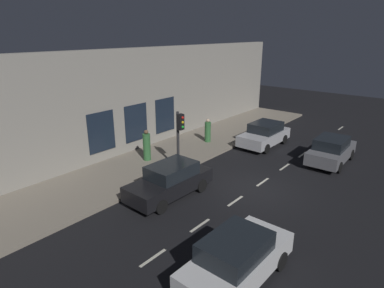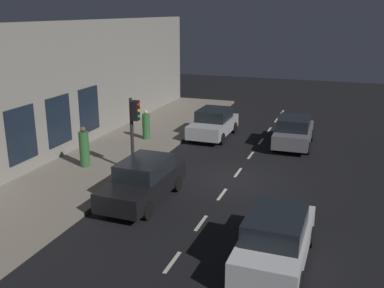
{
  "view_description": "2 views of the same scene",
  "coord_description": "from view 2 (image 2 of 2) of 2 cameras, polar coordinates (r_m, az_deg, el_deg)",
  "views": [
    {
      "loc": [
        -7.05,
        13.2,
        7.35
      ],
      "look_at": [
        2.89,
        1.22,
        2.03
      ],
      "focal_mm": 30.88,
      "sensor_mm": 36.0,
      "label": 1
    },
    {
      "loc": [
        -4.28,
        17.19,
        6.9
      ],
      "look_at": [
        1.63,
        0.53,
        1.59
      ],
      "focal_mm": 41.77,
      "sensor_mm": 36.0,
      "label": 2
    }
  ],
  "objects": [
    {
      "name": "parked_car_2",
      "position": [
        25.2,
        2.76,
        2.67
      ],
      "size": [
        2.0,
        4.11,
        1.58
      ],
      "rotation": [
        0.0,
        0.0,
        -0.01
      ],
      "color": "#B7B7BC",
      "rests_on": "ground"
    },
    {
      "name": "pedestrian_0",
      "position": [
        20.48,
        -13.59,
        -0.54
      ],
      "size": [
        0.6,
        0.6,
        1.84
      ],
      "rotation": [
        0.0,
        0.0,
        0.57
      ],
      "color": "#336B38",
      "rests_on": "sidewalk"
    },
    {
      "name": "traffic_light",
      "position": [
        19.05,
        -7.41,
        2.74
      ],
      "size": [
        0.49,
        0.32,
        3.24
      ],
      "color": "#2D2D30",
      "rests_on": "sidewalk"
    },
    {
      "name": "ground_plane",
      "position": [
        19.01,
        5.17,
        -4.64
      ],
      "size": [
        60.0,
        60.0,
        0.0
      ],
      "primitive_type": "plane",
      "color": "black"
    },
    {
      "name": "pedestrian_1",
      "position": [
        24.39,
        -5.88,
        2.34
      ],
      "size": [
        0.58,
        0.58,
        1.62
      ],
      "rotation": [
        0.0,
        0.0,
        3.87
      ],
      "color": "#336B38",
      "rests_on": "sidewalk"
    },
    {
      "name": "building_facade",
      "position": [
        21.92,
        -17.59,
        6.24
      ],
      "size": [
        0.65,
        32.0,
        6.43
      ],
      "color": "gray",
      "rests_on": "ground"
    },
    {
      "name": "lane_centre_line",
      "position": [
        19.92,
        5.9,
        -3.63
      ],
      "size": [
        0.12,
        27.2,
        0.01
      ],
      "color": "beige",
      "rests_on": "ground"
    },
    {
      "name": "parked_car_0",
      "position": [
        24.03,
        12.86,
        1.55
      ],
      "size": [
        1.94,
        4.09,
        1.58
      ],
      "rotation": [
        0.0,
        0.0,
        3.17
      ],
      "color": "slate",
      "rests_on": "ground"
    },
    {
      "name": "sidewalk",
      "position": [
        21.29,
        -11.34,
        -2.33
      ],
      "size": [
        4.5,
        32.0,
        0.15
      ],
      "color": "gray",
      "rests_on": "ground"
    },
    {
      "name": "parked_car_3",
      "position": [
        12.96,
        10.63,
        -11.74
      ],
      "size": [
        1.89,
        4.18,
        1.58
      ],
      "rotation": [
        0.0,
        0.0,
        3.13
      ],
      "color": "silver",
      "rests_on": "ground"
    },
    {
      "name": "parked_car_1",
      "position": [
        16.83,
        -6.22,
        -4.68
      ],
      "size": [
        1.91,
        4.36,
        1.58
      ],
      "rotation": [
        0.0,
        0.0,
        -0.02
      ],
      "color": "black",
      "rests_on": "ground"
    }
  ]
}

